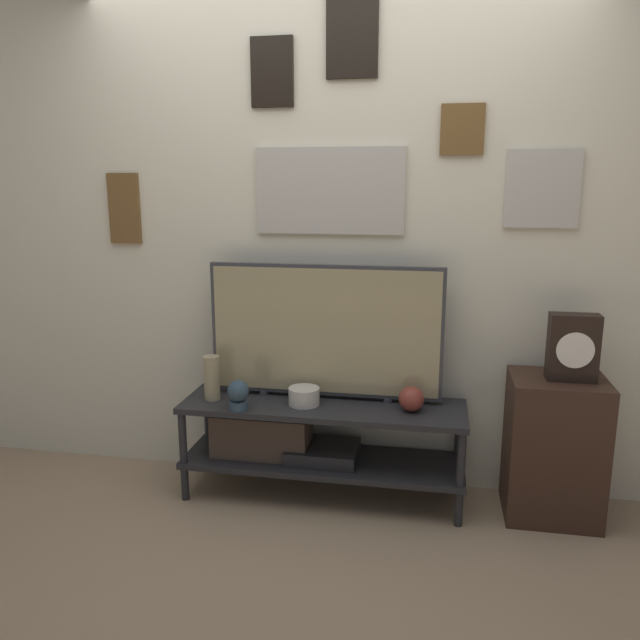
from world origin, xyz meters
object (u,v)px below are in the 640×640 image
Objects in this scene: decorative_bust at (238,394)px; mantel_clock at (573,347)px; vase_wide_bowl at (304,396)px; television at (325,331)px; vase_tall_ceramic at (212,378)px; vase_round_glass at (411,399)px.

mantel_clock is at bearing 5.79° from decorative_bust.
television is at bearing 53.84° from vase_wide_bowl.
television reaches higher than vase_wide_bowl.
mantel_clock is (1.74, 0.04, 0.24)m from vase_tall_ceramic.
television is at bearing 175.79° from mantel_clock.
mantel_clock is (0.73, 0.03, 0.29)m from vase_round_glass.
vase_tall_ceramic is at bearing 146.38° from decorative_bust.
vase_tall_ceramic is 0.73× the size of mantel_clock.
television is at bearing 32.29° from decorative_bust.
television reaches higher than vase_tall_ceramic.
television is 1.18m from mantel_clock.
vase_wide_bowl is at bearing -179.45° from vase_round_glass.
vase_tall_ceramic is 1.85× the size of vase_round_glass.
decorative_bust is at bearing -33.62° from vase_tall_ceramic.
vase_tall_ceramic is (-0.57, -0.13, -0.24)m from television.
vase_round_glass is (0.53, 0.01, 0.02)m from vase_wide_bowl.
vase_wide_bowl is 0.68× the size of vase_tall_ceramic.
decorative_bust reaches higher than vase_round_glass.
decorative_bust is (0.18, -0.12, -0.04)m from vase_tall_ceramic.
vase_wide_bowl is 0.33m from decorative_bust.
vase_tall_ceramic is at bearing -178.68° from mantel_clock.
mantel_clock is at bearing 1.32° from vase_tall_ceramic.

